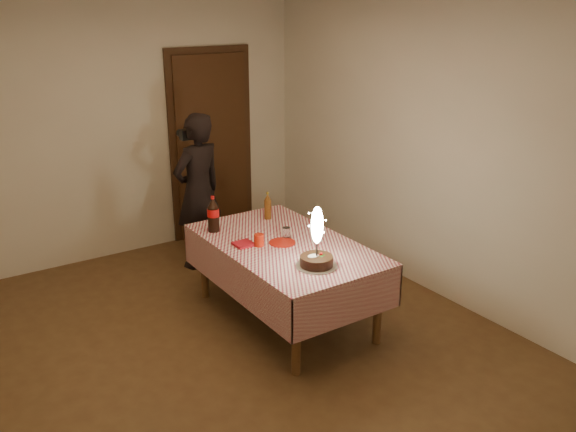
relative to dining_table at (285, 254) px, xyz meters
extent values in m
cube|color=brown|center=(-0.56, -0.06, -0.60)|extent=(4.00, 4.50, 0.01)
cube|color=silver|center=(-0.56, 2.19, 0.70)|extent=(4.00, 0.04, 2.60)
cube|color=silver|center=(-0.56, -2.31, 0.70)|extent=(4.00, 0.04, 2.60)
cube|color=silver|center=(1.44, -0.06, 0.70)|extent=(0.04, 4.50, 2.60)
cube|color=#472814|center=(0.44, 2.16, 0.42)|extent=(0.85, 0.05, 2.05)
sphere|color=#B28C33|center=(0.12, 2.11, 0.40)|extent=(0.06, 0.06, 0.06)
cube|color=brown|center=(0.00, 0.00, 0.06)|extent=(0.90, 1.60, 0.04)
cylinder|color=brown|center=(-0.39, -0.74, -0.28)|extent=(0.07, 0.07, 0.65)
cylinder|color=brown|center=(0.39, -0.74, -0.28)|extent=(0.07, 0.07, 0.65)
cylinder|color=brown|center=(-0.39, 0.74, -0.28)|extent=(0.07, 0.07, 0.65)
cylinder|color=brown|center=(0.39, 0.74, -0.28)|extent=(0.07, 0.07, 0.65)
cube|color=white|center=(0.00, 0.00, 0.09)|extent=(1.02, 1.72, 0.01)
cube|color=white|center=(0.00, -0.85, -0.09)|extent=(1.02, 0.01, 0.34)
cube|color=white|center=(0.00, 0.85, -0.09)|extent=(1.02, 0.01, 0.34)
cube|color=white|center=(-0.50, 0.00, -0.09)|extent=(0.01, 1.72, 0.34)
cube|color=white|center=(0.50, 0.00, -0.09)|extent=(0.01, 1.72, 0.34)
cylinder|color=white|center=(-0.05, -0.52, 0.10)|extent=(0.31, 0.31, 0.01)
cylinder|color=black|center=(-0.05, -0.52, 0.14)|extent=(0.25, 0.25, 0.08)
cylinder|color=white|center=(-0.07, -0.50, 0.18)|extent=(0.07, 0.07, 0.00)
sphere|color=red|center=(-0.02, -0.53, 0.19)|extent=(0.02, 0.02, 0.02)
cube|color=#19721E|center=(0.00, -0.54, 0.18)|extent=(0.02, 0.01, 0.00)
cube|color=#19721E|center=(-0.03, -0.54, 0.18)|extent=(0.01, 0.02, 0.00)
cylinder|color=#262628|center=(-0.05, -0.52, 0.24)|extent=(0.01, 0.01, 0.12)
ellipsoid|color=#FFF2BF|center=(-0.05, -0.52, 0.43)|extent=(0.09, 0.09, 0.29)
sphere|color=white|center=(-0.05, -0.52, 0.32)|extent=(0.04, 0.04, 0.04)
cylinder|color=#AA150B|center=(-0.01, 0.01, 0.10)|extent=(0.22, 0.22, 0.01)
cylinder|color=red|center=(-0.21, 0.07, 0.14)|extent=(0.08, 0.08, 0.10)
cylinder|color=white|center=(0.08, 0.10, 0.14)|extent=(0.07, 0.07, 0.09)
cube|color=#AC1320|center=(-0.30, 0.15, 0.10)|extent=(0.15, 0.15, 0.02)
cylinder|color=black|center=(-0.36, 0.58, 0.20)|extent=(0.10, 0.10, 0.22)
cylinder|color=red|center=(-0.36, 0.58, 0.26)|extent=(0.10, 0.10, 0.07)
cone|color=black|center=(-0.36, 0.58, 0.35)|extent=(0.10, 0.10, 0.08)
cylinder|color=red|center=(-0.36, 0.58, 0.40)|extent=(0.03, 0.03, 0.02)
cylinder|color=#603310|center=(0.20, 0.58, 0.18)|extent=(0.06, 0.06, 0.18)
cone|color=#603310|center=(0.20, 0.58, 0.30)|extent=(0.06, 0.06, 0.06)
cylinder|color=olive|center=(0.20, 0.58, 0.34)|extent=(0.02, 0.02, 0.02)
imported|color=black|center=(-0.09, 1.43, 0.19)|extent=(0.65, 0.51, 1.58)
cube|color=black|center=(-0.12, 1.55, 0.74)|extent=(0.15, 0.12, 0.10)
cylinder|color=black|center=(-0.14, 1.63, 0.74)|extent=(0.09, 0.10, 0.08)
camera|label=1|loc=(-2.56, -3.89, 2.00)|focal=38.00mm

